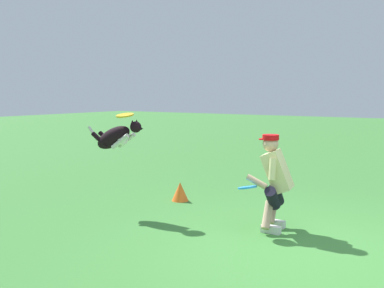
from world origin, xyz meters
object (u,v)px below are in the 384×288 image
Objects in this scene: person at (274,179)px; dog at (116,137)px; frisbee_flying at (125,115)px; training_cone at (180,191)px; frisbee_held at (247,187)px.

person is 1.23× the size of dog.
training_cone is at bearing -103.54° from frisbee_flying.
dog is at bearing 11.52° from frisbee_flying.
frisbee_flying is (2.25, 0.42, 0.81)m from person.
frisbee_flying is at bearing 1.22° from person.
training_cone is at bearing 63.69° from dog.
person is at bearing 5.14° from dog.
dog is at bearing 4.53° from frisbee_held.
person reaches higher than frisbee_held.
frisbee_flying is 1.75m from training_cone.
dog is 4.16× the size of frisbee_held.
frisbee_flying is at bearing 5.93° from dog.
frisbee_held is 2.02m from training_cone.
frisbee_flying reaches higher than training_cone.
dog reaches higher than training_cone.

